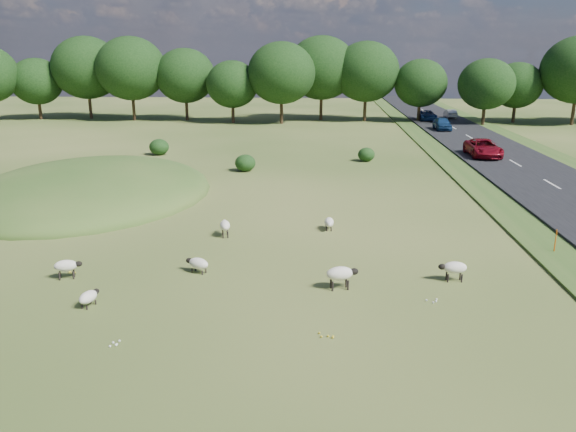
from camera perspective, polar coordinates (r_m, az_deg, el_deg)
The scene contains 18 objects.
ground at distance 45.07m, azimuth -1.22°, elevation 4.45°, with size 160.00×160.00×0.00m, color #2B4C17.
mound at distance 40.34m, azimuth -19.49°, elevation 2.14°, with size 16.00×20.00×4.00m, color #33561E.
road at distance 57.06m, azimuth 20.27°, elevation 6.06°, with size 8.00×150.00×0.25m, color black.
treeline at distance 79.60m, azimuth 0.22°, elevation 14.27°, with size 96.28×14.66×11.70m.
shrubs at distance 49.92m, azimuth -5.52°, elevation 6.34°, with size 20.83×8.85×1.50m.
marker_post at distance 29.33m, azimuth 25.52°, elevation -2.35°, with size 0.06×0.06×1.20m, color #D8590C.
sheep_0 at distance 22.43m, azimuth -19.60°, elevation -7.74°, with size 0.67×1.09×0.61m.
sheep_1 at distance 24.29m, azimuth 16.51°, elevation -5.06°, with size 1.19×0.57×0.86m.
sheep_2 at distance 22.61m, azimuth 5.37°, elevation -5.85°, with size 1.38×0.83×0.96m.
sheep_3 at distance 30.18m, azimuth 4.19°, elevation -0.65°, with size 0.52×1.14×0.66m.
sheep_4 at distance 25.33m, azimuth -21.57°, elevation -4.72°, with size 1.19×0.76×0.83m.
sheep_5 at distance 29.15m, azimuth -6.43°, elevation -0.95°, with size 0.72×1.22×0.85m.
sheep_6 at distance 24.57m, azimuth -9.14°, elevation -4.78°, with size 1.20×0.88×0.67m.
car_0 at distance 85.55m, azimuth 16.16°, elevation 9.95°, with size 1.30×3.74×1.23m, color #989A9F.
car_2 at distance 71.63m, azimuth 15.40°, elevation 9.04°, with size 1.78×4.44×1.51m, color navy.
car_3 at distance 81.92m, azimuth 13.96°, elevation 9.90°, with size 2.21×4.79×1.33m, color navy.
car_4 at distance 113.68m, azimuth 13.14°, elevation 11.59°, with size 2.05×5.04×1.46m, color maroon.
car_5 at distance 53.71m, azimuth 19.23°, elevation 6.55°, with size 2.53×5.48×1.52m, color maroon.
Camera 1 is at (3.82, -23.98, 9.09)m, focal length 35.00 mm.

